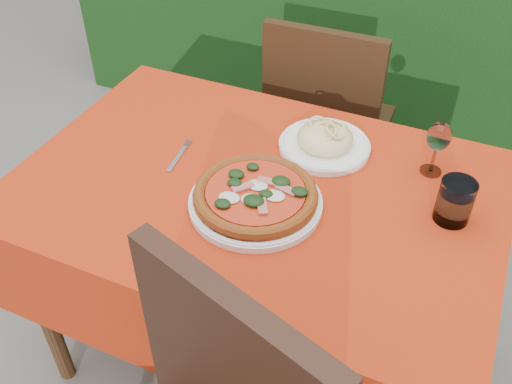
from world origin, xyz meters
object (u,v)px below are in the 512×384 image
at_px(pasta_plate, 325,141).
at_px(wine_glass, 439,138).
at_px(water_glass, 454,203).
at_px(fork, 177,159).
at_px(pizza_plate, 256,197).
at_px(chair_far, 326,119).

height_order(pasta_plate, wine_glass, wine_glass).
relative_size(water_glass, fork, 0.69).
xyz_separation_m(pizza_plate, water_glass, (0.45, 0.15, 0.02)).
bearing_deg(chair_far, pizza_plate, 93.09).
height_order(pizza_plate, wine_glass, wine_glass).
bearing_deg(fork, pizza_plate, -24.42).
xyz_separation_m(pasta_plate, wine_glass, (0.29, 0.02, 0.08)).
bearing_deg(chair_far, pasta_plate, 104.96).
xyz_separation_m(water_glass, wine_glass, (-0.08, 0.17, 0.06)).
height_order(pizza_plate, pasta_plate, pasta_plate).
bearing_deg(pizza_plate, chair_far, 94.14).
relative_size(pizza_plate, fork, 2.43).
distance_m(chair_far, wine_glass, 0.71).
bearing_deg(fork, pasta_plate, 23.79).
relative_size(pasta_plate, water_glass, 2.30).
height_order(pizza_plate, water_glass, water_glass).
relative_size(chair_far, wine_glass, 5.90).
distance_m(pizza_plate, pasta_plate, 0.31).
relative_size(chair_far, pizza_plate, 2.34).
distance_m(chair_far, pizza_plate, 0.81).
bearing_deg(water_glass, pasta_plate, 158.34).
distance_m(chair_far, water_glass, 0.85).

